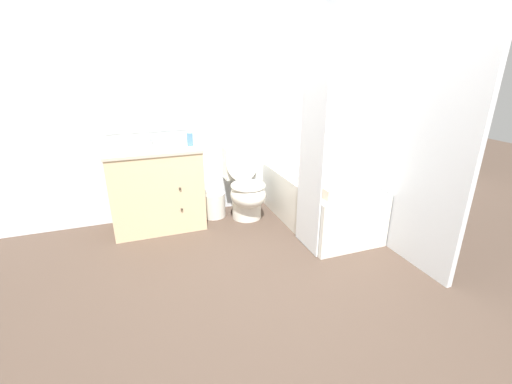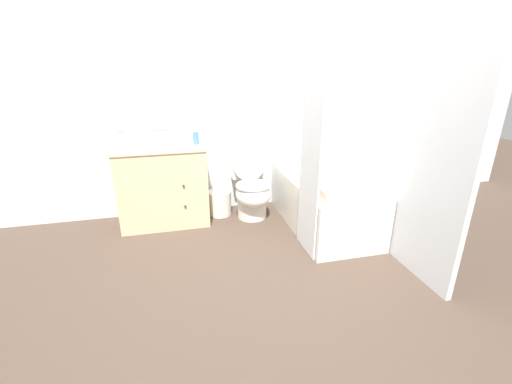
{
  "view_description": "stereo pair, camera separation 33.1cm",
  "coord_description": "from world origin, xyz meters",
  "px_view_note": "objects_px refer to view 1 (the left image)",
  "views": [
    {
      "loc": [
        -0.97,
        -2.14,
        1.71
      ],
      "look_at": [
        0.09,
        0.77,
        0.53
      ],
      "focal_mm": 24.0,
      "sensor_mm": 36.0,
      "label": 1
    },
    {
      "loc": [
        -0.66,
        -2.23,
        1.71
      ],
      "look_at": [
        0.09,
        0.77,
        0.53
      ],
      "focal_mm": 24.0,
      "sensor_mm": 36.0,
      "label": 2
    }
  ],
  "objects_px": {
    "vanity_cabinet": "(157,188)",
    "sink_faucet": "(151,141)",
    "wastebasket": "(214,204)",
    "hand_towel_folded": "(120,151)",
    "soap_dispenser": "(190,139)",
    "toilet": "(246,189)",
    "bath_towel_folded": "(334,191)",
    "bathtub": "(317,199)",
    "tissue_box": "(175,141)"
  },
  "relations": [
    {
      "from": "toilet",
      "to": "tissue_box",
      "type": "relative_size",
      "value": 5.86
    },
    {
      "from": "toilet",
      "to": "tissue_box",
      "type": "distance_m",
      "value": 0.95
    },
    {
      "from": "bathtub",
      "to": "bath_towel_folded",
      "type": "relative_size",
      "value": 5.51
    },
    {
      "from": "vanity_cabinet",
      "to": "soap_dispenser",
      "type": "relative_size",
      "value": 5.76
    },
    {
      "from": "bathtub",
      "to": "tissue_box",
      "type": "height_order",
      "value": "tissue_box"
    },
    {
      "from": "toilet",
      "to": "wastebasket",
      "type": "height_order",
      "value": "toilet"
    },
    {
      "from": "tissue_box",
      "to": "soap_dispenser",
      "type": "relative_size",
      "value": 0.86
    },
    {
      "from": "vanity_cabinet",
      "to": "sink_faucet",
      "type": "bearing_deg",
      "value": 90.0
    },
    {
      "from": "tissue_box",
      "to": "hand_towel_folded",
      "type": "height_order",
      "value": "tissue_box"
    },
    {
      "from": "hand_towel_folded",
      "to": "bathtub",
      "type": "bearing_deg",
      "value": -8.65
    },
    {
      "from": "vanity_cabinet",
      "to": "toilet",
      "type": "xyz_separation_m",
      "value": [
        0.98,
        -0.07,
        -0.11
      ]
    },
    {
      "from": "wastebasket",
      "to": "soap_dispenser",
      "type": "bearing_deg",
      "value": -159.6
    },
    {
      "from": "bathtub",
      "to": "hand_towel_folded",
      "type": "relative_size",
      "value": 5.65
    },
    {
      "from": "sink_faucet",
      "to": "bath_towel_folded",
      "type": "height_order",
      "value": "sink_faucet"
    },
    {
      "from": "vanity_cabinet",
      "to": "sink_faucet",
      "type": "height_order",
      "value": "sink_faucet"
    },
    {
      "from": "sink_faucet",
      "to": "bath_towel_folded",
      "type": "relative_size",
      "value": 0.52
    },
    {
      "from": "vanity_cabinet",
      "to": "wastebasket",
      "type": "xyz_separation_m",
      "value": [
        0.62,
        0.06,
        -0.31
      ]
    },
    {
      "from": "vanity_cabinet",
      "to": "bathtub",
      "type": "xyz_separation_m",
      "value": [
        1.68,
        -0.48,
        -0.18
      ]
    },
    {
      "from": "wastebasket",
      "to": "hand_towel_folded",
      "type": "height_order",
      "value": "hand_towel_folded"
    },
    {
      "from": "soap_dispenser",
      "to": "toilet",
      "type": "bearing_deg",
      "value": -4.03
    },
    {
      "from": "bathtub",
      "to": "hand_towel_folded",
      "type": "distance_m",
      "value": 2.11
    },
    {
      "from": "toilet",
      "to": "bath_towel_folded",
      "type": "height_order",
      "value": "toilet"
    },
    {
      "from": "vanity_cabinet",
      "to": "hand_towel_folded",
      "type": "relative_size",
      "value": 3.59
    },
    {
      "from": "vanity_cabinet",
      "to": "bath_towel_folded",
      "type": "xyz_separation_m",
      "value": [
        1.53,
        -1.03,
        0.13
      ]
    },
    {
      "from": "hand_towel_folded",
      "to": "sink_faucet",
      "type": "bearing_deg",
      "value": 50.72
    },
    {
      "from": "bath_towel_folded",
      "to": "hand_towel_folded",
      "type": "bearing_deg",
      "value": 155.14
    },
    {
      "from": "vanity_cabinet",
      "to": "toilet",
      "type": "bearing_deg",
      "value": -4.27
    },
    {
      "from": "toilet",
      "to": "bath_towel_folded",
      "type": "xyz_separation_m",
      "value": [
        0.55,
        -0.96,
        0.25
      ]
    },
    {
      "from": "toilet",
      "to": "soap_dispenser",
      "type": "height_order",
      "value": "soap_dispenser"
    },
    {
      "from": "bathtub",
      "to": "toilet",
      "type": "bearing_deg",
      "value": 149.97
    },
    {
      "from": "wastebasket",
      "to": "bath_towel_folded",
      "type": "bearing_deg",
      "value": -50.14
    },
    {
      "from": "wastebasket",
      "to": "soap_dispenser",
      "type": "relative_size",
      "value": 1.77
    },
    {
      "from": "soap_dispenser",
      "to": "hand_towel_folded",
      "type": "bearing_deg",
      "value": -167.73
    },
    {
      "from": "vanity_cabinet",
      "to": "wastebasket",
      "type": "height_order",
      "value": "vanity_cabinet"
    },
    {
      "from": "bathtub",
      "to": "soap_dispenser",
      "type": "bearing_deg",
      "value": 160.87
    },
    {
      "from": "sink_faucet",
      "to": "bath_towel_folded",
      "type": "distance_m",
      "value": 1.98
    },
    {
      "from": "vanity_cabinet",
      "to": "bath_towel_folded",
      "type": "bearing_deg",
      "value": -33.95
    },
    {
      "from": "wastebasket",
      "to": "tissue_box",
      "type": "bearing_deg",
      "value": -178.49
    },
    {
      "from": "soap_dispenser",
      "to": "hand_towel_folded",
      "type": "height_order",
      "value": "soap_dispenser"
    },
    {
      "from": "soap_dispenser",
      "to": "vanity_cabinet",
      "type": "bearing_deg",
      "value": 175.36
    },
    {
      "from": "sink_faucet",
      "to": "hand_towel_folded",
      "type": "xyz_separation_m",
      "value": [
        -0.3,
        -0.37,
        -0.0
      ]
    },
    {
      "from": "vanity_cabinet",
      "to": "hand_towel_folded",
      "type": "distance_m",
      "value": 0.58
    },
    {
      "from": "sink_faucet",
      "to": "soap_dispenser",
      "type": "height_order",
      "value": "soap_dispenser"
    },
    {
      "from": "toilet",
      "to": "soap_dispenser",
      "type": "xyz_separation_m",
      "value": [
        -0.59,
        0.04,
        0.62
      ]
    },
    {
      "from": "toilet",
      "to": "bath_towel_folded",
      "type": "distance_m",
      "value": 1.13
    },
    {
      "from": "vanity_cabinet",
      "to": "bath_towel_folded",
      "type": "relative_size",
      "value": 3.51
    },
    {
      "from": "bathtub",
      "to": "bath_towel_folded",
      "type": "bearing_deg",
      "value": -106.0
    },
    {
      "from": "sink_faucet",
      "to": "tissue_box",
      "type": "height_order",
      "value": "sink_faucet"
    },
    {
      "from": "sink_faucet",
      "to": "bathtub",
      "type": "relative_size",
      "value": 0.1
    },
    {
      "from": "tissue_box",
      "to": "soap_dispenser",
      "type": "bearing_deg",
      "value": -28.11
    }
  ]
}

